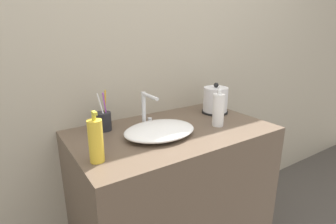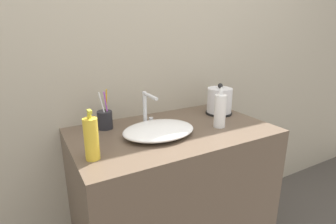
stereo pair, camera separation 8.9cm
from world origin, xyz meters
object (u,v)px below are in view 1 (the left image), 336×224
object	(u,v)px
toothbrush_cup	(104,121)
lotion_bottle	(96,141)
faucet	(146,108)
electric_kettle	(215,101)
shampoo_bottle	(218,109)

from	to	relation	value
toothbrush_cup	lotion_bottle	distance (m)	0.35
faucet	electric_kettle	distance (m)	0.48
toothbrush_cup	shampoo_bottle	xyz separation A→B (m)	(0.54, -0.27, 0.04)
electric_kettle	lotion_bottle	world-z (taller)	lotion_bottle
faucet	lotion_bottle	xyz separation A→B (m)	(-0.35, -0.23, -0.02)
lotion_bottle	shampoo_bottle	bearing A→B (deg)	3.64
faucet	toothbrush_cup	xyz separation A→B (m)	(-0.21, 0.08, -0.06)
electric_kettle	toothbrush_cup	world-z (taller)	toothbrush_cup
faucet	shampoo_bottle	distance (m)	0.38
electric_kettle	shampoo_bottle	xyz separation A→B (m)	(-0.15, -0.18, 0.02)
lotion_bottle	shampoo_bottle	distance (m)	0.68
electric_kettle	shampoo_bottle	world-z (taller)	shampoo_bottle
electric_kettle	toothbrush_cup	xyz separation A→B (m)	(-0.69, 0.09, -0.02)
toothbrush_cup	lotion_bottle	size ratio (longest dim) A/B	1.03
toothbrush_cup	lotion_bottle	bearing A→B (deg)	-114.51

